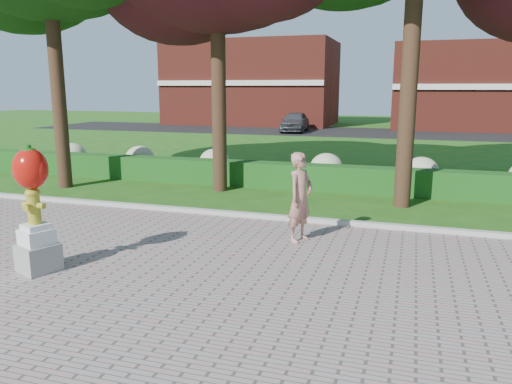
% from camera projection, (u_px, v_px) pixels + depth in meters
% --- Properties ---
extents(ground, '(100.00, 100.00, 0.00)m').
position_uv_depth(ground, '(202.00, 258.00, 9.49)').
color(ground, '#1E5014').
rests_on(ground, ground).
extents(walkway, '(40.00, 14.00, 0.04)m').
position_uv_depth(walkway, '(63.00, 367.00, 5.75)').
color(walkway, gray).
rests_on(walkway, ground).
extents(curb, '(40.00, 0.18, 0.15)m').
position_uv_depth(curb, '(251.00, 216.00, 12.27)').
color(curb, '#ADADA5').
rests_on(curb, ground).
extents(lawn_hedge, '(24.00, 0.70, 0.80)m').
position_uv_depth(lawn_hedge, '(290.00, 176.00, 15.93)').
color(lawn_hedge, '#174513').
rests_on(lawn_hedge, ground).
extents(hydrangea_row, '(20.10, 1.10, 0.99)m').
position_uv_depth(hydrangea_row, '(314.00, 167.00, 16.67)').
color(hydrangea_row, tan).
rests_on(hydrangea_row, ground).
extents(street, '(50.00, 8.00, 0.02)m').
position_uv_depth(street, '(360.00, 132.00, 35.61)').
color(street, black).
rests_on(street, ground).
extents(building_left, '(14.00, 8.00, 7.00)m').
position_uv_depth(building_left, '(252.00, 83.00, 43.43)').
color(building_left, maroon).
rests_on(building_left, ground).
extents(building_right, '(12.00, 8.00, 6.40)m').
position_uv_depth(building_right, '(476.00, 87.00, 38.18)').
color(building_right, maroon).
rests_on(building_right, ground).
extents(hydrant_sculpture, '(0.78, 0.78, 2.21)m').
position_uv_depth(hydrant_sculpture, '(34.00, 206.00, 8.48)').
color(hydrant_sculpture, gray).
rests_on(hydrant_sculpture, walkway).
extents(woman, '(0.66, 0.79, 1.86)m').
position_uv_depth(woman, '(300.00, 197.00, 10.22)').
color(woman, '#AB7162').
rests_on(woman, walkway).
extents(parked_car, '(1.98, 4.34, 1.44)m').
position_uv_depth(parked_car, '(295.00, 122.00, 35.84)').
color(parked_car, '#424349').
rests_on(parked_car, street).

